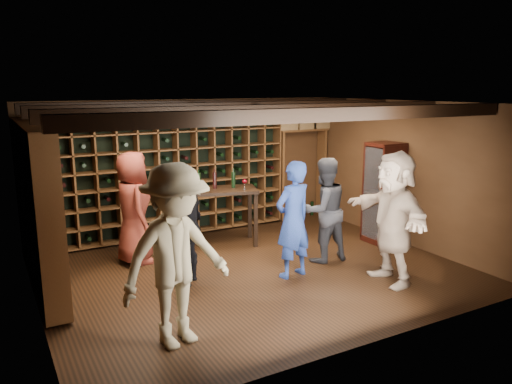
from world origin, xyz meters
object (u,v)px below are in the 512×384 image
display_cabinet (383,195)px  tasting_table (218,196)px  guest_red_floral (133,208)px  man_blue_shirt (293,220)px  guest_khaki (176,256)px  man_grey_suit (324,210)px  guest_woman_black (187,226)px  guest_beige (393,218)px

display_cabinet → tasting_table: (-2.62, 1.26, 0.01)m
guest_red_floral → man_blue_shirt: bearing=-130.9°
display_cabinet → man_blue_shirt: 2.40m
guest_khaki → guest_red_floral: bearing=71.7°
man_grey_suit → guest_red_floral: guest_red_floral is taller
man_grey_suit → guest_woman_black: 2.23m
man_blue_shirt → guest_khaki: (-2.15, -1.04, 0.13)m
man_grey_suit → guest_beige: size_ratio=0.88×
man_blue_shirt → guest_woman_black: size_ratio=1.03×
display_cabinet → guest_khaki: guest_khaki is taller
tasting_table → guest_red_floral: bearing=-155.1°
guest_khaki → tasting_table: 3.47m
guest_khaki → guest_beige: 3.26m
man_blue_shirt → guest_red_floral: bearing=-53.4°
guest_woman_black → tasting_table: size_ratio=1.14×
display_cabinet → guest_beige: bearing=-129.0°
display_cabinet → man_grey_suit: display_cabinet is taller
man_blue_shirt → guest_khaki: 2.39m
man_blue_shirt → display_cabinet: bearing=-175.4°
man_grey_suit → man_blue_shirt: bearing=24.8°
guest_beige → tasting_table: bearing=-142.7°
man_grey_suit → tasting_table: bearing=-52.8°
display_cabinet → guest_red_floral: 4.29m
display_cabinet → guest_beige: 1.91m
man_grey_suit → guest_red_floral: size_ratio=0.94×
man_grey_suit → guest_red_floral: (-2.64, 1.36, 0.05)m
guest_woman_black → tasting_table: guest_woman_black is taller
guest_red_floral → guest_beige: guest_beige is taller
man_blue_shirt → guest_beige: size_ratio=0.91×
display_cabinet → man_blue_shirt: bearing=-164.6°
display_cabinet → guest_khaki: 4.77m
guest_khaki → tasting_table: bearing=45.9°
guest_red_floral → tasting_table: (1.54, 0.20, -0.02)m
guest_red_floral → tasting_table: size_ratio=1.21×
guest_red_floral → guest_woman_black: 1.26m
man_blue_shirt → man_grey_suit: size_ratio=1.03×
guest_woman_black → guest_khaki: 1.72m
man_blue_shirt → guest_khaki: size_ratio=0.86×
man_blue_shirt → guest_woman_black: bearing=-30.4°
man_blue_shirt → man_grey_suit: (0.79, 0.33, -0.03)m
man_blue_shirt → tasting_table: (-0.31, 1.90, 0.01)m
man_grey_suit → guest_woman_black: size_ratio=1.00×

